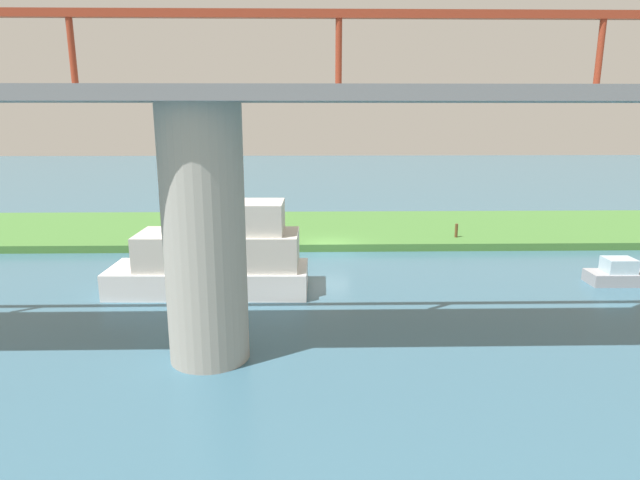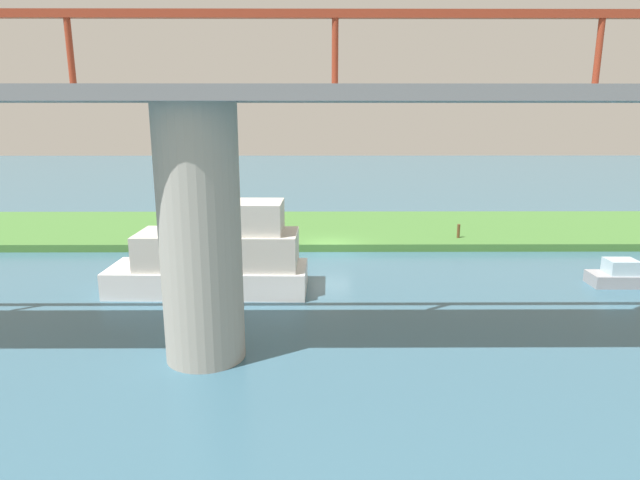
% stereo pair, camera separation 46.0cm
% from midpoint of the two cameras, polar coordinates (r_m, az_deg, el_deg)
% --- Properties ---
extents(ground_plane, '(160.00, 160.00, 0.00)m').
position_cam_midpoint_polar(ground_plane, '(35.29, 0.69, -1.28)').
color(ground_plane, '#386075').
extents(grassy_bank, '(80.00, 12.00, 0.50)m').
position_cam_midpoint_polar(grassy_bank, '(41.06, 0.41, 1.18)').
color(grassy_bank, '#427533').
rests_on(grassy_bank, ground).
extents(bridge_pylon, '(2.91, 2.91, 9.25)m').
position_cam_midpoint_polar(bridge_pylon, '(19.58, -12.76, 0.35)').
color(bridge_pylon, '#9E998E').
rests_on(bridge_pylon, ground).
extents(bridge_span, '(67.71, 4.30, 3.25)m').
position_cam_midpoint_polar(bridge_span, '(19.13, -13.56, 15.48)').
color(bridge_span, slate).
rests_on(bridge_span, bridge_pylon).
extents(person_on_bank, '(0.49, 0.49, 1.39)m').
position_cam_midpoint_polar(person_on_bank, '(38.38, -6.37, 1.69)').
color(person_on_bank, '#2D334C').
rests_on(person_on_bank, grassy_bank).
extents(mooring_post, '(0.20, 0.20, 0.94)m').
position_cam_midpoint_polar(mooring_post, '(38.25, 13.87, 0.98)').
color(mooring_post, brown).
rests_on(mooring_post, grassy_bank).
extents(motorboat_red, '(10.00, 3.53, 5.08)m').
position_cam_midpoint_polar(motorboat_red, '(27.65, -11.48, -1.66)').
color(motorboat_red, white).
rests_on(motorboat_red, ground).
extents(motorboat_white, '(4.34, 2.26, 1.38)m').
position_cam_midpoint_polar(motorboat_white, '(33.45, -15.78, -1.74)').
color(motorboat_white, red).
rests_on(motorboat_white, ground).
extents(skiff_small, '(4.22, 1.54, 1.40)m').
position_cam_midpoint_polar(skiff_small, '(32.90, 29.21, -3.21)').
color(skiff_small, '#99999E').
rests_on(skiff_small, ground).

